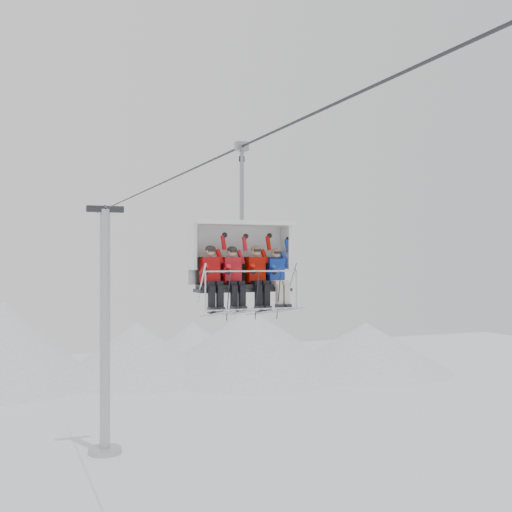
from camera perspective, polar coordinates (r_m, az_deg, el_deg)
name	(u,v)px	position (r m, az deg, el deg)	size (l,w,h in m)	color
ridgeline	(48,353)	(56.17, -18.02, -8.16)	(72.00, 21.00, 7.00)	white
lift_tower_right	(105,347)	(36.18, -13.28, -7.89)	(2.00, 1.80, 13.48)	#A8ABAF
haul_cable	(256,140)	(14.74, 0.00, 10.28)	(0.06, 0.06, 50.00)	#2A2A2F
chairlift_carrier	(240,255)	(15.47, -1.44, 0.08)	(2.46, 1.17, 3.98)	black
skier_far_left	(211,275)	(14.92, -3.98, -1.72)	(0.42, 1.69, 1.67)	red
skier_center_left	(233,275)	(15.09, -2.03, -1.73)	(0.41, 1.69, 1.64)	red
skier_center_right	(257,275)	(15.31, 0.11, -1.68)	(0.42, 1.69, 1.67)	#B90F04
skier_far_right	(277,276)	(15.51, 1.91, -1.76)	(0.40, 1.69, 1.58)	#1336AA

